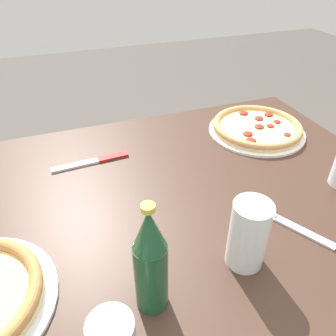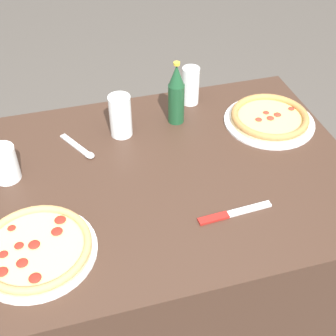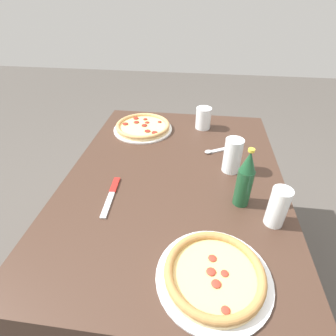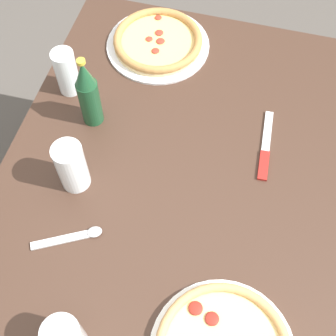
{
  "view_description": "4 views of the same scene",
  "coord_description": "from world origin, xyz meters",
  "px_view_note": "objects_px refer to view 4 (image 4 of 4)",
  "views": [
    {
      "loc": [
        0.23,
        0.6,
        1.26
      ],
      "look_at": [
        0.0,
        -0.01,
        0.79
      ],
      "focal_mm": 35.0,
      "sensor_mm": 36.0,
      "label": 1
    },
    {
      "loc": [
        -0.27,
        -1.08,
        1.7
      ],
      "look_at": [
        0.02,
        -0.04,
        0.76
      ],
      "focal_mm": 50.0,
      "sensor_mm": 36.0,
      "label": 2
    },
    {
      "loc": [
        0.89,
        0.09,
        1.39
      ],
      "look_at": [
        0.0,
        -0.03,
        0.74
      ],
      "focal_mm": 28.0,
      "sensor_mm": 36.0,
      "label": 3
    },
    {
      "loc": [
        -0.59,
        -0.15,
        1.79
      ],
      "look_at": [
        -0.0,
        0.01,
        0.76
      ],
      "focal_mm": 50.0,
      "sensor_mm": 36.0,
      "label": 4
    }
  ],
  "objects_px": {
    "knife": "(265,148)",
    "pizza_veggie": "(158,42)",
    "beer_bottle": "(88,93)",
    "glass_cola": "(67,73)",
    "glass_mango_juice": "(72,167)",
    "spoon": "(76,236)"
  },
  "relations": [
    {
      "from": "glass_cola",
      "to": "beer_bottle",
      "type": "relative_size",
      "value": 0.62
    },
    {
      "from": "pizza_veggie",
      "to": "knife",
      "type": "distance_m",
      "value": 0.49
    },
    {
      "from": "pizza_veggie",
      "to": "glass_cola",
      "type": "xyz_separation_m",
      "value": [
        -0.24,
        0.21,
        0.05
      ]
    },
    {
      "from": "glass_cola",
      "to": "beer_bottle",
      "type": "height_order",
      "value": "beer_bottle"
    },
    {
      "from": "knife",
      "to": "spoon",
      "type": "bearing_deg",
      "value": 132.55
    },
    {
      "from": "glass_mango_juice",
      "to": "glass_cola",
      "type": "bearing_deg",
      "value": 23.51
    },
    {
      "from": "pizza_veggie",
      "to": "glass_cola",
      "type": "distance_m",
      "value": 0.32
    },
    {
      "from": "knife",
      "to": "beer_bottle",
      "type": "bearing_deg",
      "value": 92.67
    },
    {
      "from": "beer_bottle",
      "to": "knife",
      "type": "xyz_separation_m",
      "value": [
        0.02,
        -0.49,
        -0.11
      ]
    },
    {
      "from": "glass_cola",
      "to": "glass_mango_juice",
      "type": "distance_m",
      "value": 0.32
    },
    {
      "from": "glass_cola",
      "to": "knife",
      "type": "xyz_separation_m",
      "value": [
        -0.06,
        -0.6,
        -0.07
      ]
    },
    {
      "from": "beer_bottle",
      "to": "spoon",
      "type": "xyz_separation_m",
      "value": [
        -0.36,
        -0.08,
        -0.11
      ]
    },
    {
      "from": "glass_mango_juice",
      "to": "beer_bottle",
      "type": "distance_m",
      "value": 0.21
    },
    {
      "from": "glass_mango_juice",
      "to": "spoon",
      "type": "distance_m",
      "value": 0.17
    },
    {
      "from": "pizza_veggie",
      "to": "spoon",
      "type": "distance_m",
      "value": 0.68
    },
    {
      "from": "pizza_veggie",
      "to": "beer_bottle",
      "type": "height_order",
      "value": "beer_bottle"
    },
    {
      "from": "glass_cola",
      "to": "glass_mango_juice",
      "type": "height_order",
      "value": "glass_mango_juice"
    },
    {
      "from": "spoon",
      "to": "beer_bottle",
      "type": "bearing_deg",
      "value": 12.65
    },
    {
      "from": "pizza_veggie",
      "to": "glass_mango_juice",
      "type": "height_order",
      "value": "glass_mango_juice"
    },
    {
      "from": "beer_bottle",
      "to": "glass_cola",
      "type": "bearing_deg",
      "value": 49.95
    },
    {
      "from": "beer_bottle",
      "to": "spoon",
      "type": "bearing_deg",
      "value": -167.35
    },
    {
      "from": "knife",
      "to": "pizza_veggie",
      "type": "bearing_deg",
      "value": 52.5
    }
  ]
}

